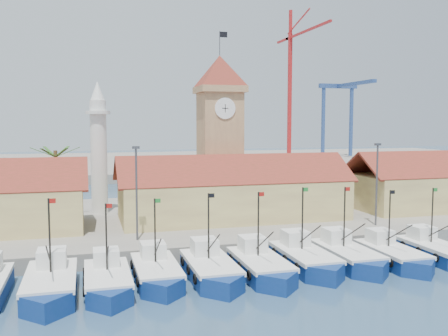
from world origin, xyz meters
name	(u,v)px	position (x,y,z in m)	size (l,w,h in m)	color
ground	(305,283)	(0.00, 0.00, 0.00)	(400.00, 400.00, 0.00)	navy
quay	(224,218)	(0.00, 24.00, 0.75)	(140.00, 32.00, 1.50)	gray
terminal	(145,163)	(0.00, 110.00, 1.00)	(240.00, 80.00, 2.00)	gray
boat_1	(50,287)	(-19.33, 2.04, 0.78)	(3.66, 10.02, 7.58)	navy
boat_2	(108,283)	(-15.23, 2.00, 0.72)	(3.38, 9.25, 7.00)	navy
boat_3	(157,274)	(-11.36, 3.11, 0.73)	(3.41, 9.33, 7.06)	navy
boat_4	(211,271)	(-7.02, 2.65, 0.76)	(3.57, 9.78, 7.40)	navy
boat_5	(262,268)	(-2.78, 2.42, 0.76)	(3.56, 9.75, 7.37)	navy
boat_6	(306,261)	(1.67, 3.34, 0.77)	(3.62, 9.91, 7.50)	navy
boat_7	(349,258)	(5.76, 3.30, 0.76)	(3.57, 9.77, 7.39)	navy
boat_8	(394,257)	(9.89, 2.55, 0.73)	(3.40, 9.30, 7.04)	navy
boat_9	(437,252)	(14.67, 2.83, 0.73)	(3.40, 9.31, 7.04)	navy
hall_center	(233,197)	(0.00, 20.00, 3.99)	(27.04, 10.13, 7.61)	#E3D47C
clock_tower	(220,129)	(0.00, 26.00, 11.96)	(5.80, 5.80, 22.70)	tan
minaret	(99,147)	(-15.00, 28.00, 9.73)	(3.00, 3.00, 16.30)	silver
palm_tree	(56,178)	(-20.00, 26.00, 6.25)	(5.60, 5.03, 8.39)	brown
lamp_posts	(260,184)	(0.50, 12.00, 6.48)	(80.70, 0.25, 9.03)	#3F3F44
crane_red_right	(292,76)	(43.20, 103.23, 26.73)	(1.00, 35.56, 44.14)	red
gantry	(343,100)	(62.00, 106.65, 20.04)	(13.00, 22.00, 23.20)	#2C4886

